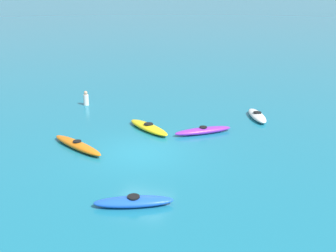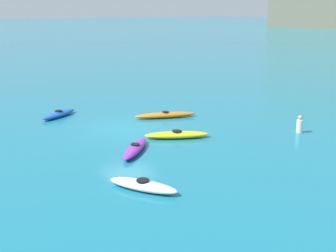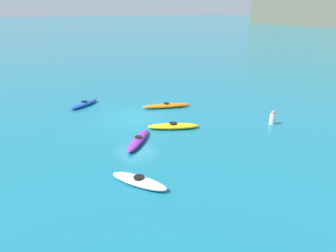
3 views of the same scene
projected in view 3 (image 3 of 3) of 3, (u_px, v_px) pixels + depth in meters
ground_plane at (135, 118)px, 19.25m from camera, size 600.00×600.00×0.00m
kayak_blue at (84, 104)px, 21.64m from camera, size 1.77×2.72×0.37m
kayak_orange at (166, 106)px, 21.20m from camera, size 2.03×3.43×0.37m
kayak_yellow at (173, 126)px, 17.49m from camera, size 2.27×2.99×0.37m
kayak_purple at (138, 140)px, 15.64m from camera, size 2.38×2.66×0.37m
kayak_white at (139, 181)px, 11.89m from camera, size 2.64×1.74×0.37m
person_near_shore at (272, 118)px, 18.10m from camera, size 0.41×0.41×0.88m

